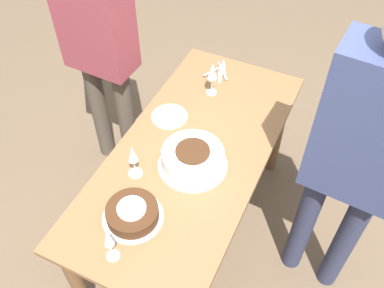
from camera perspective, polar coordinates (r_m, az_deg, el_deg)
ground_plane at (r=2.79m, az=0.00°, el=-11.35°), size 12.00×12.00×0.00m
dining_table at (r=2.26m, az=0.00°, el=-3.04°), size 1.58×0.73×0.77m
cake_center_white at (r=2.06m, az=0.09°, el=-1.94°), size 0.34×0.34×0.11m
cake_front_chocolate at (r=1.91m, az=-7.95°, el=-9.13°), size 0.27×0.27×0.08m
wine_glass_near at (r=1.98m, az=-7.89°, el=-1.57°), size 0.07×0.07×0.20m
wine_glass_far at (r=1.74m, az=-11.09°, el=-12.37°), size 0.06×0.06×0.20m
wine_glass_extra at (r=2.38m, az=2.73°, el=9.48°), size 0.06×0.06×0.21m
dessert_plate_left at (r=2.33m, az=-3.02°, el=3.69°), size 0.20×0.20×0.01m
fork_pile at (r=2.61m, az=3.84°, el=9.65°), size 0.20×0.14×0.02m
person_cutting at (r=2.51m, az=-12.50°, el=14.04°), size 0.24×0.41×1.72m
person_watching at (r=1.90m, az=21.46°, el=-1.00°), size 0.25×0.42×1.76m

